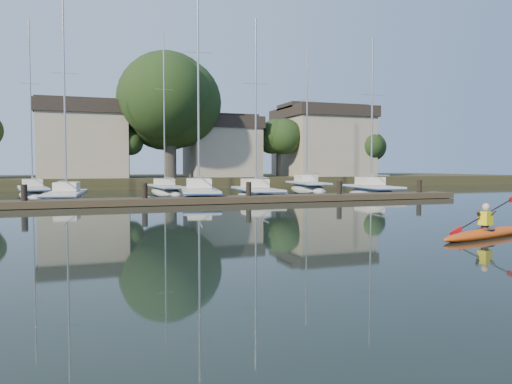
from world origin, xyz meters
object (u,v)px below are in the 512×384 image
object	(u,v)px
sailboat_3	(257,200)
sailboat_7	(307,192)
sailboat_4	(372,197)
dock	(199,200)
sailboat_5	(33,197)
sailboat_2	(199,202)
sailboat_6	(166,194)
kayak	(488,231)
sailboat_1	(66,204)

from	to	relation	value
sailboat_3	sailboat_7	bearing A→B (deg)	53.16
sailboat_3	sailboat_4	bearing A→B (deg)	6.28
dock	sailboat_3	size ratio (longest dim) A/B	2.54
sailboat_4	sailboat_5	xyz separation A→B (m)	(-23.91, 8.12, 0.03)
sailboat_2	sailboat_5	xyz separation A→B (m)	(-10.58, 8.68, 0.03)
dock	sailboat_4	bearing A→B (deg)	17.50
sailboat_3	sailboat_4	size ratio (longest dim) A/B	1.03
sailboat_5	sailboat_6	xyz separation A→B (m)	(9.88, 0.42, 0.01)
sailboat_5	kayak	bearing A→B (deg)	-70.07
sailboat_1	sailboat_3	distance (m)	12.13
dock	kayak	bearing A→B (deg)	-71.92
kayak	sailboat_6	xyz separation A→B (m)	(-4.97, 28.99, -0.34)
sailboat_1	sailboat_4	world-z (taller)	sailboat_1
kayak	sailboat_3	xyz separation A→B (m)	(-0.22, 20.17, -0.37)
sailboat_1	kayak	bearing A→B (deg)	-52.89
kayak	sailboat_7	distance (m)	30.58
kayak	sailboat_7	bearing A→B (deg)	58.60
sailboat_3	sailboat_7	distance (m)	12.45
sailboat_1	sailboat_5	world-z (taller)	sailboat_5
kayak	sailboat_2	size ratio (longest dim) A/B	0.28
kayak	dock	distance (m)	16.78
sailboat_6	sailboat_7	distance (m)	13.00
kayak	sailboat_6	bearing A→B (deg)	83.52
sailboat_5	sailboat_6	distance (m)	9.89
sailboat_1	sailboat_7	world-z (taller)	sailboat_7
kayak	sailboat_1	bearing A→B (deg)	105.02
sailboat_4	dock	bearing A→B (deg)	-155.24
sailboat_4	sailboat_3	bearing A→B (deg)	-171.01
dock	sailboat_6	world-z (taller)	sailboat_6
kayak	dock	size ratio (longest dim) A/B	0.13
sailboat_6	dock	bearing A→B (deg)	-93.89
sailboat_1	dock	bearing A→B (deg)	-25.85
sailboat_4	sailboat_2	bearing A→B (deg)	-170.32
kayak	sailboat_5	world-z (taller)	sailboat_5
kayak	dock	xyz separation A→B (m)	(-5.21, 15.95, 0.03)
sailboat_2	sailboat_3	world-z (taller)	sailboat_2
kayak	sailboat_4	distance (m)	22.37
sailboat_6	kayak	bearing A→B (deg)	-83.11
sailboat_1	sailboat_4	size ratio (longest dim) A/B	1.02
dock	sailboat_2	world-z (taller)	sailboat_2
sailboat_4	sailboat_1	bearing A→B (deg)	-172.52
dock	sailboat_7	world-z (taller)	sailboat_7
sailboat_1	sailboat_7	xyz separation A→B (m)	(20.36, 9.15, -0.03)
sailboat_3	sailboat_4	distance (m)	9.28
sailboat_2	sailboat_6	bearing A→B (deg)	104.47
sailboat_2	sailboat_5	bearing A→B (deg)	150.67
dock	sailboat_5	world-z (taller)	sailboat_5
sailboat_1	sailboat_5	bearing A→B (deg)	112.88
dock	sailboat_7	size ratio (longest dim) A/B	2.41
sailboat_2	sailboat_6	distance (m)	9.13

